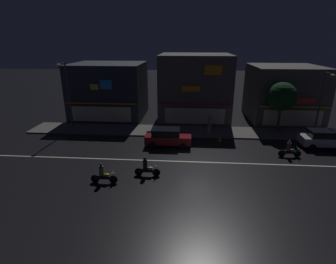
% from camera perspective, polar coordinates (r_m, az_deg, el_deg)
% --- Properties ---
extents(ground_plane, '(140.00, 140.00, 0.00)m').
position_cam_1_polar(ground_plane, '(21.79, 6.14, -6.51)').
color(ground_plane, black).
extents(lane_divider_stripe, '(34.34, 0.16, 0.01)m').
position_cam_1_polar(lane_divider_stripe, '(21.79, 6.14, -6.50)').
color(lane_divider_stripe, beige).
rests_on(lane_divider_stripe, ground).
extents(sidewalk_far, '(36.15, 3.66, 0.14)m').
position_cam_1_polar(sidewalk_far, '(28.66, 5.77, 0.11)').
color(sidewalk_far, '#5B5954').
rests_on(sidewalk_far, ground).
extents(storefront_left_block, '(8.50, 8.28, 7.90)m').
position_cam_1_polar(storefront_left_block, '(33.42, 5.80, 9.74)').
color(storefront_left_block, '#56514C').
rests_on(storefront_left_block, ground).
extents(storefront_center_block, '(7.94, 8.31, 6.60)m').
position_cam_1_polar(storefront_center_block, '(35.51, 23.70, 7.73)').
color(storefront_center_block, '#56514C').
rests_on(storefront_center_block, ground).
extents(storefront_right_block, '(8.75, 7.95, 6.79)m').
position_cam_1_polar(storefront_right_block, '(34.81, -12.59, 8.84)').
color(storefront_right_block, '#2D333D').
rests_on(storefront_right_block, ground).
extents(streetlamp_west, '(0.44, 1.64, 7.22)m').
position_cam_1_polar(streetlamp_west, '(29.97, -21.06, 8.33)').
color(streetlamp_west, '#47494C').
rests_on(streetlamp_west, sidewalk_far).
extents(streetlamp_mid, '(0.44, 1.64, 6.39)m').
position_cam_1_polar(streetlamp_mid, '(30.87, 30.53, 6.41)').
color(streetlamp_mid, '#47494C').
rests_on(streetlamp_mid, sidewalk_far).
extents(pedestrian_on_sidewalk, '(0.40, 0.40, 1.97)m').
position_cam_1_polar(pedestrian_on_sidewalk, '(28.06, 8.98, 1.65)').
color(pedestrian_on_sidewalk, gray).
rests_on(pedestrian_on_sidewalk, sidewalk_far).
extents(street_tree, '(2.93, 2.93, 5.32)m').
position_cam_1_polar(street_tree, '(29.61, 23.54, 7.06)').
color(street_tree, '#473323').
rests_on(street_tree, sidewalk_far).
extents(parked_car_near_kerb, '(4.30, 1.98, 1.67)m').
position_cam_1_polar(parked_car_near_kerb, '(24.66, -0.08, -1.05)').
color(parked_car_near_kerb, maroon).
rests_on(parked_car_near_kerb, ground).
extents(parked_car_trailing, '(4.30, 1.98, 1.67)m').
position_cam_1_polar(parked_car_trailing, '(28.23, 30.90, -1.23)').
color(parked_car_trailing, silver).
rests_on(parked_car_trailing, ground).
extents(motorcycle_lead, '(1.90, 0.60, 1.52)m').
position_cam_1_polar(motorcycle_lead, '(24.62, 24.92, -3.58)').
color(motorcycle_lead, black).
rests_on(motorcycle_lead, ground).
extents(motorcycle_following, '(1.90, 0.60, 1.52)m').
position_cam_1_polar(motorcycle_following, '(19.39, -4.68, -7.81)').
color(motorcycle_following, black).
rests_on(motorcycle_following, ground).
extents(motorcycle_opposite_lane, '(1.90, 0.60, 1.52)m').
position_cam_1_polar(motorcycle_opposite_lane, '(18.98, -13.94, -9.00)').
color(motorcycle_opposite_lane, black).
rests_on(motorcycle_opposite_lane, ground).
extents(traffic_cone, '(0.36, 0.36, 0.55)m').
position_cam_1_polar(traffic_cone, '(26.43, 11.23, -1.38)').
color(traffic_cone, orange).
rests_on(traffic_cone, ground).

